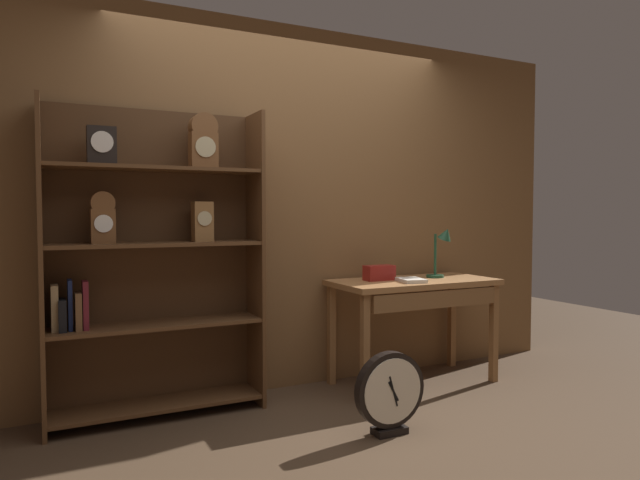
{
  "coord_description": "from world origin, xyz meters",
  "views": [
    {
      "loc": [
        -1.58,
        -2.55,
        1.26
      ],
      "look_at": [
        -0.02,
        0.62,
        1.09
      ],
      "focal_mm": 31.45,
      "sensor_mm": 36.0,
      "label": 1
    }
  ],
  "objects_px": {
    "bookshelf": "(153,258)",
    "toolbox_small": "(379,273)",
    "open_repair_manual": "(411,280)",
    "workbench": "(416,293)",
    "round_clock_large": "(390,392)",
    "desk_lamp": "(442,247)"
  },
  "relations": [
    {
      "from": "bookshelf",
      "to": "toolbox_small",
      "type": "height_order",
      "value": "bookshelf"
    },
    {
      "from": "bookshelf",
      "to": "open_repair_manual",
      "type": "height_order",
      "value": "bookshelf"
    },
    {
      "from": "workbench",
      "to": "round_clock_large",
      "type": "relative_size",
      "value": 2.57
    },
    {
      "from": "bookshelf",
      "to": "toolbox_small",
      "type": "bearing_deg",
      "value": -3.11
    },
    {
      "from": "workbench",
      "to": "toolbox_small",
      "type": "xyz_separation_m",
      "value": [
        -0.25,
        0.1,
        0.15
      ]
    },
    {
      "from": "workbench",
      "to": "desk_lamp",
      "type": "bearing_deg",
      "value": 8.53
    },
    {
      "from": "bookshelf",
      "to": "round_clock_large",
      "type": "distance_m",
      "value": 1.64
    },
    {
      "from": "desk_lamp",
      "to": "round_clock_large",
      "type": "distance_m",
      "value": 1.45
    },
    {
      "from": "workbench",
      "to": "toolbox_small",
      "type": "distance_m",
      "value": 0.31
    },
    {
      "from": "workbench",
      "to": "toolbox_small",
      "type": "relative_size",
      "value": 5.55
    },
    {
      "from": "bookshelf",
      "to": "open_repair_manual",
      "type": "relative_size",
      "value": 8.69
    },
    {
      "from": "bookshelf",
      "to": "workbench",
      "type": "distance_m",
      "value": 1.87
    },
    {
      "from": "round_clock_large",
      "to": "toolbox_small",
      "type": "bearing_deg",
      "value": 61.67
    },
    {
      "from": "workbench",
      "to": "bookshelf",
      "type": "bearing_deg",
      "value": 174.24
    },
    {
      "from": "open_repair_manual",
      "to": "bookshelf",
      "type": "bearing_deg",
      "value": -177.05
    },
    {
      "from": "desk_lamp",
      "to": "round_clock_large",
      "type": "relative_size",
      "value": 0.83
    },
    {
      "from": "toolbox_small",
      "to": "desk_lamp",
      "type": "bearing_deg",
      "value": -6.4
    },
    {
      "from": "workbench",
      "to": "desk_lamp",
      "type": "height_order",
      "value": "desk_lamp"
    },
    {
      "from": "bookshelf",
      "to": "workbench",
      "type": "xyz_separation_m",
      "value": [
        1.84,
        -0.19,
        -0.31
      ]
    },
    {
      "from": "desk_lamp",
      "to": "toolbox_small",
      "type": "bearing_deg",
      "value": 173.6
    },
    {
      "from": "toolbox_small",
      "to": "round_clock_large",
      "type": "bearing_deg",
      "value": -118.33
    },
    {
      "from": "open_repair_manual",
      "to": "round_clock_large",
      "type": "bearing_deg",
      "value": -121.41
    }
  ]
}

